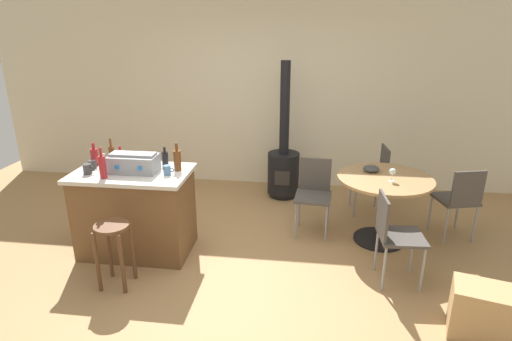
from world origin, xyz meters
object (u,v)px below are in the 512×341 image
object	(u,v)px
cup_1	(92,164)
wooden_stool	(114,242)
cup_2	(167,170)
kitchen_island	(136,212)
bottle_0	(112,156)
bottle_2	(177,160)
cup_0	(88,169)
bottle_1	(102,166)
folding_chair_right	(314,191)
bottle_6	(95,156)
folding_chair_far	(459,198)
wood_stove	(283,165)
serving_bowl	(371,168)
cardboard_box	(483,312)
bottle_3	(121,156)
folding_chair_left	(374,174)
bottle_4	(165,158)
folding_chair_near	(394,232)
bottle_5	(105,164)
wine_glass	(393,172)
toolbox	(134,163)
dining_table	(384,193)

from	to	relation	value
cup_1	wooden_stool	bearing A→B (deg)	-53.89
cup_1	cup_2	xyz separation A→B (m)	(0.83, -0.09, 0.00)
kitchen_island	bottle_0	distance (m)	0.62
bottle_2	cup_2	size ratio (longest dim) A/B	2.65
cup_0	cup_2	world-z (taller)	cup_0
bottle_1	bottle_2	size ratio (longest dim) A/B	1.07
bottle_0	folding_chair_right	bearing A→B (deg)	15.92
bottle_6	cup_0	world-z (taller)	bottle_6
folding_chair_far	folding_chair_right	world-z (taller)	folding_chair_right
wood_stove	serving_bowl	size ratio (longest dim) A/B	10.41
cardboard_box	kitchen_island	bearing A→B (deg)	164.00
bottle_3	serving_bowl	world-z (taller)	bottle_3
wooden_stool	folding_chair_left	world-z (taller)	folding_chair_left
cup_1	bottle_4	bearing A→B (deg)	15.00
wood_stove	cup_2	distance (m)	2.10
folding_chair_far	bottle_6	distance (m)	3.98
folding_chair_near	folding_chair_left	world-z (taller)	folding_chair_left
kitchen_island	bottle_5	bearing A→B (deg)	-174.80
bottle_0	bottle_2	size ratio (longest dim) A/B	1.08
folding_chair_far	bottle_5	xyz separation A→B (m)	(-3.70, -0.72, 0.47)
bottle_3	cardboard_box	bearing A→B (deg)	-18.87
bottle_3	cardboard_box	size ratio (longest dim) A/B	0.40
wine_glass	wood_stove	bearing A→B (deg)	133.65
folding_chair_near	bottle_5	xyz separation A→B (m)	(-2.84, 0.21, 0.46)
bottle_1	bottle_3	xyz separation A→B (m)	(-0.03, 0.47, -0.05)
folding_chair_left	wood_stove	bearing A→B (deg)	161.67
bottle_5	bottle_6	xyz separation A→B (m)	(-0.21, 0.19, 0.02)
folding_chair_left	bottle_4	distance (m)	2.61
folding_chair_right	bottle_0	xyz separation A→B (m)	(-2.09, -0.60, 0.51)
bottle_1	cup_1	size ratio (longest dim) A/B	2.75
toolbox	cup_0	xyz separation A→B (m)	(-0.44, -0.12, -0.04)
bottle_5	serving_bowl	distance (m)	2.84
bottle_2	dining_table	bearing A→B (deg)	12.11
folding_chair_right	cardboard_box	distance (m)	2.09
bottle_2	cup_1	size ratio (longest dim) A/B	2.57
bottle_2	wine_glass	xyz separation A→B (m)	(2.19, 0.34, -0.15)
dining_table	serving_bowl	distance (m)	0.30
bottle_0	wine_glass	xyz separation A→B (m)	(2.88, 0.35, -0.16)
wine_glass	bottle_2	bearing A→B (deg)	-171.10
dining_table	cardboard_box	bearing A→B (deg)	-68.86
toolbox	cardboard_box	xyz separation A→B (m)	(3.14, -0.91, -0.78)
wood_stove	cardboard_box	distance (m)	3.15
bottle_2	bottle_3	distance (m)	0.70
folding_chair_near	toolbox	size ratio (longest dim) A/B	1.83
cup_0	dining_table	bearing A→B (deg)	12.62
bottle_6	cardboard_box	world-z (taller)	bottle_6
bottle_4	cardboard_box	size ratio (longest dim) A/B	0.42
bottle_6	cup_2	distance (m)	0.89
folding_chair_left	cup_2	size ratio (longest dim) A/B	8.00
dining_table	bottle_2	bearing A→B (deg)	-167.89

